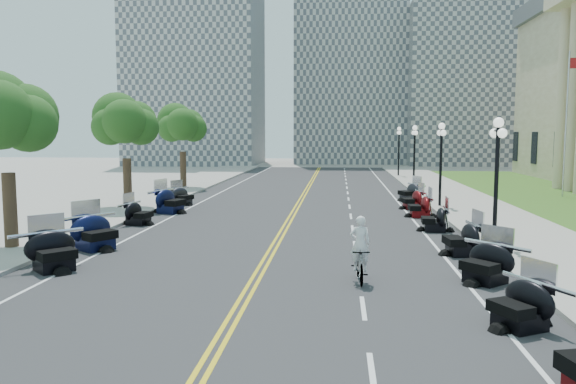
{
  "coord_description": "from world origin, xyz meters",
  "views": [
    {
      "loc": [
        2.55,
        -18.22,
        4.52
      ],
      "look_at": [
        0.38,
        5.44,
        2.0
      ],
      "focal_mm": 35.0,
      "sensor_mm": 36.0,
      "label": 1
    }
  ],
  "objects": [
    {
      "name": "ground",
      "position": [
        0.0,
        0.0,
        0.0
      ],
      "size": [
        160.0,
        160.0,
        0.0
      ],
      "primitive_type": "plane",
      "color": "gray"
    },
    {
      "name": "road",
      "position": [
        0.0,
        10.0,
        0.0
      ],
      "size": [
        16.0,
        90.0,
        0.01
      ],
      "primitive_type": "cube",
      "color": "#333335",
      "rests_on": "ground"
    },
    {
      "name": "centerline_yellow_a",
      "position": [
        -0.12,
        10.0,
        0.01
      ],
      "size": [
        0.12,
        90.0,
        0.0
      ],
      "primitive_type": "cube",
      "color": "yellow",
      "rests_on": "road"
    },
    {
      "name": "centerline_yellow_b",
      "position": [
        0.12,
        10.0,
        0.01
      ],
      "size": [
        0.12,
        90.0,
        0.0
      ],
      "primitive_type": "cube",
      "color": "yellow",
      "rests_on": "road"
    },
    {
      "name": "edge_line_north",
      "position": [
        6.4,
        10.0,
        0.01
      ],
      "size": [
        0.12,
        90.0,
        0.0
      ],
      "primitive_type": "cube",
      "color": "white",
      "rests_on": "road"
    },
    {
      "name": "edge_line_south",
      "position": [
        -6.4,
        10.0,
        0.01
      ],
      "size": [
        0.12,
        90.0,
        0.0
      ],
      "primitive_type": "cube",
      "color": "white",
      "rests_on": "road"
    },
    {
      "name": "lane_dash_4",
      "position": [
        3.2,
        -8.0,
        0.01
      ],
      "size": [
        0.12,
        2.0,
        0.0
      ],
      "primitive_type": "cube",
      "color": "white",
      "rests_on": "road"
    },
    {
      "name": "lane_dash_5",
      "position": [
        3.2,
        -4.0,
        0.01
      ],
      "size": [
        0.12,
        2.0,
        0.0
      ],
      "primitive_type": "cube",
      "color": "white",
      "rests_on": "road"
    },
    {
      "name": "lane_dash_6",
      "position": [
        3.2,
        0.0,
        0.01
      ],
      "size": [
        0.12,
        2.0,
        0.0
      ],
      "primitive_type": "cube",
      "color": "white",
      "rests_on": "road"
    },
    {
      "name": "lane_dash_7",
      "position": [
        3.2,
        4.0,
        0.01
      ],
      "size": [
        0.12,
        2.0,
        0.0
      ],
      "primitive_type": "cube",
      "color": "white",
      "rests_on": "road"
    },
    {
      "name": "lane_dash_8",
      "position": [
        3.2,
        8.0,
        0.01
      ],
      "size": [
        0.12,
        2.0,
        0.0
      ],
      "primitive_type": "cube",
      "color": "white",
      "rests_on": "road"
    },
    {
      "name": "lane_dash_9",
      "position": [
        3.2,
        12.0,
        0.01
      ],
      "size": [
        0.12,
        2.0,
        0.0
      ],
      "primitive_type": "cube",
      "color": "white",
      "rests_on": "road"
    },
    {
      "name": "lane_dash_10",
      "position": [
        3.2,
        16.0,
        0.01
      ],
      "size": [
        0.12,
        2.0,
        0.0
      ],
      "primitive_type": "cube",
      "color": "white",
      "rests_on": "road"
    },
    {
      "name": "lane_dash_11",
      "position": [
        3.2,
        20.0,
        0.01
      ],
      "size": [
        0.12,
        2.0,
        0.0
      ],
      "primitive_type": "cube",
      "color": "white",
      "rests_on": "road"
    },
    {
      "name": "lane_dash_12",
      "position": [
        3.2,
        24.0,
        0.01
      ],
      "size": [
        0.12,
        2.0,
        0.0
      ],
      "primitive_type": "cube",
      "color": "white",
      "rests_on": "road"
    },
    {
      "name": "lane_dash_13",
      "position": [
        3.2,
        28.0,
        0.01
      ],
      "size": [
        0.12,
        2.0,
        0.0
      ],
      "primitive_type": "cube",
      "color": "white",
      "rests_on": "road"
    },
    {
      "name": "lane_dash_14",
      "position": [
        3.2,
        32.0,
        0.01
      ],
      "size": [
        0.12,
        2.0,
        0.0
      ],
      "primitive_type": "cube",
      "color": "white",
      "rests_on": "road"
    },
    {
      "name": "lane_dash_15",
      "position": [
        3.2,
        36.0,
        0.01
      ],
      "size": [
        0.12,
        2.0,
        0.0
      ],
      "primitive_type": "cube",
      "color": "white",
      "rests_on": "road"
    },
    {
      "name": "lane_dash_16",
      "position": [
        3.2,
        40.0,
        0.01
      ],
      "size": [
        0.12,
        2.0,
        0.0
      ],
      "primitive_type": "cube",
      "color": "white",
      "rests_on": "road"
    },
    {
      "name": "lane_dash_17",
      "position": [
        3.2,
        44.0,
        0.01
      ],
      "size": [
        0.12,
        2.0,
        0.0
      ],
      "primitive_type": "cube",
      "color": "white",
      "rests_on": "road"
    },
    {
      "name": "lane_dash_18",
      "position": [
        3.2,
        48.0,
        0.01
      ],
      "size": [
        0.12,
        2.0,
        0.0
      ],
      "primitive_type": "cube",
      "color": "white",
      "rests_on": "road"
    },
    {
      "name": "lane_dash_19",
      "position": [
        3.2,
        52.0,
        0.01
      ],
      "size": [
        0.12,
        2.0,
        0.0
      ],
      "primitive_type": "cube",
      "color": "white",
      "rests_on": "road"
    },
    {
      "name": "sidewalk_north",
      "position": [
        10.5,
        10.0,
        0.07
      ],
      "size": [
        5.0,
        90.0,
        0.15
      ],
      "primitive_type": "cube",
      "color": "#9E9991",
      "rests_on": "ground"
    },
    {
      "name": "sidewalk_south",
      "position": [
        -10.5,
        10.0,
        0.07
      ],
      "size": [
        5.0,
        90.0,
        0.15
      ],
      "primitive_type": "cube",
      "color": "#9E9991",
      "rests_on": "ground"
    },
    {
      "name": "distant_block_a",
      "position": [
        -18.0,
        62.0,
        13.0
      ],
      "size": [
        18.0,
        14.0,
        26.0
      ],
      "primitive_type": "cube",
      "color": "gray",
      "rests_on": "ground"
    },
    {
      "name": "distant_block_b",
      "position": [
        4.0,
        68.0,
        15.0
      ],
      "size": [
        16.0,
        12.0,
        30.0
      ],
      "primitive_type": "cube",
      "color": "gray",
      "rests_on": "ground"
    },
    {
      "name": "distant_block_c",
      "position": [
        22.0,
        65.0,
        11.0
      ],
      "size": [
        20.0,
        14.0,
        22.0
      ],
      "primitive_type": "cube",
      "color": "gray",
      "rests_on": "ground"
    },
    {
      "name": "street_lamp_2",
      "position": [
        8.6,
        4.0,
        2.6
      ],
      "size": [
        0.5,
        1.2,
        4.9
      ],
      "primitive_type": null,
      "color": "black",
      "rests_on": "sidewalk_north"
    },
    {
      "name": "street_lamp_3",
      "position": [
        8.6,
        16.0,
        2.6
      ],
      "size": [
        0.5,
        1.2,
        4.9
      ],
      "primitive_type": null,
      "color": "black",
      "rests_on": "sidewalk_north"
    },
    {
      "name": "street_lamp_4",
      "position": [
        8.6,
        28.0,
        2.6
      ],
      "size": [
        0.5,
        1.2,
        4.9
      ],
      "primitive_type": null,
      "color": "black",
      "rests_on": "sidewalk_north"
    },
    {
      "name": "street_lamp_5",
      "position": [
        8.6,
        40.0,
        2.6
      ],
      "size": [
        0.5,
        1.2,
        4.9
      ],
      "primitive_type": null,
      "color": "black",
      "rests_on": "sidewalk_north"
    },
    {
      "name": "flagpole",
      "position": [
        18.0,
        22.0,
        5.0
      ],
      "size": [
        1.1,
        0.2,
        10.0
      ],
      "primitive_type": null,
      "color": "silver",
      "rests_on": "ground"
    },
    {
      "name": "tree_2",
      "position": [
        -10.0,
        2.0,
        4.75
      ],
      "size": [
        4.8,
        4.8,
        9.2
      ],
      "primitive_type": null,
      "color": "#235619",
      "rests_on": "sidewalk_south"
    },
    {
      "name": "tree_3",
      "position": [
        -10.0,
        14.0,
        4.75
      ],
      "size": [
        4.8,
        4.8,
        9.2
      ],
      "primitive_type": null,
      "color": "#235619",
      "rests_on": "sidewalk_south"
    },
    {
      "name": "tree_4",
      "position": [
        -10.0,
        26.0,
        4.75
      ],
      "size": [
        4.8,
        4.8,
        9.2
      ],
      "primitive_type": null,
      "color": "#235619",
      "rests_on": "sidewalk_south"
    },
    {
      "name": "motorcycle_n_4",
      "position": [
        6.73,
        -5.21,
        0.64
      ],
      "size": [
        2.47,
        2.47,
        1.28
      ],
      "primitive_type": null,
      "rotation": [
        0.0,
        0.0,
        -1.08
      ],
      "color": "black",
      "rests_on": "road"
    },
    {
      "name": "motorcycle_n_5",
      "position": [
        6.97,
        -1.2,
        0.68
      ],
      "size": [
        2.75,
        2.75,
        1.36
      ],
      "primitive_type": null,
      "rotation": [
        0.0,
        0.0,
        -0.84
      ],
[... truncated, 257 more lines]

